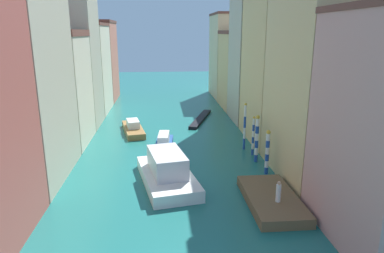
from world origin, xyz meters
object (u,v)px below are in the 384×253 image
mooring_pole_1 (257,138)px  gondola_black (201,119)px  person_on_dock (278,192)px  motorboat_1 (133,128)px  motorboat_0 (164,144)px  waterfront_dock (271,199)px  vaporetto_white (167,171)px  mooring_pole_0 (267,152)px  mooring_pole_2 (253,135)px  mooring_pole_3 (245,126)px

mooring_pole_1 → gondola_black: (-3.62, 17.52, -2.25)m
person_on_dock → motorboat_1: person_on_dock is taller
motorboat_0 → motorboat_1: 8.44m
waterfront_dock → vaporetto_white: (-7.79, 4.56, 0.67)m
waterfront_dock → mooring_pole_0: mooring_pole_0 is taller
gondola_black → mooring_pole_2: bearing=-76.4°
mooring_pole_3 → motorboat_0: bearing=177.5°
mooring_pole_0 → motorboat_0: mooring_pole_0 is taller
person_on_dock → mooring_pole_2: (1.22, 11.95, 0.67)m
mooring_pole_1 → motorboat_1: (-13.04, 11.76, -1.89)m
mooring_pole_3 → vaporetto_white: mooring_pole_3 is taller
gondola_black → motorboat_0: size_ratio=1.62×
waterfront_dock → mooring_pole_0: 6.19m
mooring_pole_1 → vaporetto_white: mooring_pole_1 is taller
mooring_pole_1 → motorboat_1: mooring_pole_1 is taller
person_on_dock → mooring_pole_3: 13.95m
person_on_dock → gondola_black: size_ratio=0.15×
person_on_dock → motorboat_0: person_on_dock is taller
mooring_pole_1 → mooring_pole_2: size_ratio=1.13×
waterfront_dock → person_on_dock: 1.55m
person_on_dock → mooring_pole_0: mooring_pole_0 is taller
mooring_pole_2 → vaporetto_white: size_ratio=0.44×
mooring_pole_3 → gondola_black: bearing=103.6°
mooring_pole_2 → mooring_pole_1: bearing=-94.7°
mooring_pole_2 → motorboat_1: size_ratio=0.55×
mooring_pole_3 → person_on_dock: bearing=-93.1°
mooring_pole_1 → gondola_black: size_ratio=0.45×
waterfront_dock → mooring_pole_3: bearing=86.1°
person_on_dock → mooring_pole_3: mooring_pole_3 is taller
mooring_pole_2 → motorboat_1: 16.52m
mooring_pole_2 → mooring_pole_3: 2.05m
mooring_pole_2 → mooring_pole_3: (-0.47, 1.93, 0.51)m
waterfront_dock → mooring_pole_2: 11.10m
motorboat_1 → motorboat_0: bearing=-62.6°
motorboat_1 → mooring_pole_0: bearing=-48.5°
mooring_pole_1 → motorboat_0: bearing=155.0°
person_on_dock → motorboat_1: (-11.98, 21.76, -0.93)m
mooring_pole_3 → motorboat_0: 9.08m
waterfront_dock → vaporetto_white: bearing=149.7°
waterfront_dock → motorboat_1: 23.85m
person_on_dock → mooring_pole_2: mooring_pole_2 is taller
person_on_dock → mooring_pole_0: 7.00m
mooring_pole_0 → mooring_pole_3: size_ratio=0.80×
mooring_pole_1 → mooring_pole_3: mooring_pole_3 is taller
vaporetto_white → mooring_pole_3: bearing=43.6°
motorboat_1 → waterfront_dock: bearing=-60.2°
person_on_dock → motorboat_1: 24.86m
gondola_black → motorboat_0: (-5.54, -13.26, 0.47)m
waterfront_dock → mooring_pole_2: size_ratio=1.80×
mooring_pole_2 → mooring_pole_3: mooring_pole_3 is taller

